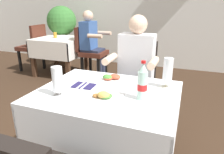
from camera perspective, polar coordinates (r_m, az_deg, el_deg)
main_dining_table at (r=1.63m, az=-1.26°, el=-9.64°), size 1.04×0.83×0.74m
chair_far_diner_seat at (r=2.34m, az=6.12°, el=-0.71°), size 0.44×0.50×0.97m
seated_diner_far at (r=2.18m, az=6.34°, el=2.16°), size 0.50×0.46×1.26m
plate_near_camera at (r=1.42m, az=-2.73°, el=-5.64°), size 0.26×0.26×0.06m
plate_far_diner at (r=1.75m, az=-0.57°, el=-0.46°), size 0.23×0.23×0.06m
beer_glass_left at (r=1.49m, az=-14.81°, el=-1.03°), size 0.08×0.08×0.21m
beer_glass_middle at (r=1.65m, az=15.12°, el=1.17°), size 0.07×0.07×0.24m
cola_bottle_primary at (r=1.40m, az=8.40°, el=-1.60°), size 0.07×0.07×0.27m
napkin_cutlery_set at (r=1.66m, az=-7.78°, el=-2.32°), size 0.18×0.19×0.01m
background_dining_table at (r=4.29m, az=-14.15°, el=7.96°), size 0.89×0.84×0.74m
background_chair_left at (r=4.68m, az=-20.85°, el=8.26°), size 0.50×0.44×0.97m
background_chair_right at (r=3.95m, az=-6.23°, el=7.57°), size 0.50×0.44×0.97m
background_patron at (r=3.90m, az=-5.66°, el=9.78°), size 0.46×0.50×1.26m
background_table_tumbler at (r=4.27m, az=-15.42°, el=11.09°), size 0.06×0.06×0.11m
potted_plant_corner at (r=4.87m, az=-13.64°, el=13.83°), size 0.64×0.64×1.34m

